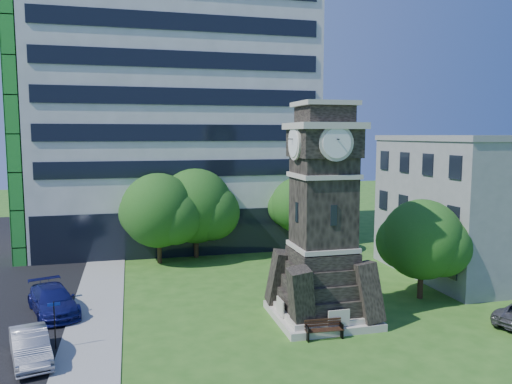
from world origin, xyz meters
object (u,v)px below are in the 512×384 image
object	(u,v)px
car_street_mid	(30,346)
park_bench	(324,328)
clock_tower	(323,227)
street_sign	(54,319)
car_street_north	(53,300)

from	to	relation	value
car_street_mid	park_bench	xyz separation A→B (m)	(14.13, -0.94, -0.19)
clock_tower	street_sign	size ratio (longest dim) A/B	5.04
car_street_north	park_bench	xyz separation A→B (m)	(14.02, -7.30, -0.25)
clock_tower	car_street_north	xyz separation A→B (m)	(-14.94, 4.60, -4.49)
car_street_north	clock_tower	bearing A→B (deg)	-35.93
car_street_north	park_bench	distance (m)	15.80
car_street_mid	park_bench	size ratio (longest dim) A/B	2.25
clock_tower	park_bench	world-z (taller)	clock_tower
street_sign	car_street_north	bearing A→B (deg)	90.80
clock_tower	car_street_north	world-z (taller)	clock_tower
park_bench	street_sign	xyz separation A→B (m)	(-13.19, 2.00, 0.98)
park_bench	car_street_mid	bearing A→B (deg)	179.05
clock_tower	car_street_mid	size ratio (longest dim) A/B	2.75
car_street_mid	street_sign	size ratio (longest dim) A/B	1.83
car_street_mid	car_street_north	xyz separation A→B (m)	(0.11, 6.36, 0.06)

